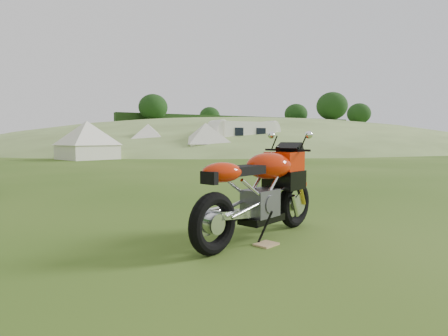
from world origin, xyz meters
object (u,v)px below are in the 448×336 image
plywood_board (266,244)px  caravan (244,138)px  sport_motorcycle (259,185)px  tent_right (206,139)px  tent_left (87,139)px  tent_mid (148,139)px

plywood_board → caravan: (11.83, 20.59, 1.23)m
sport_motorcycle → tent_right: 21.12m
plywood_board → tent_right: (8.33, 19.68, 1.19)m
sport_motorcycle → tent_right: tent_right is taller
plywood_board → tent_left: (0.73, 19.66, 1.18)m
tent_right → tent_left: bearing=-170.5°
plywood_board → tent_left: tent_left is taller
plywood_board → tent_mid: size_ratio=0.09×
tent_mid → tent_left: bearing=-123.9°
caravan → tent_mid: bearing=161.1°
tent_mid → caravan: size_ratio=0.52×
sport_motorcycle → caravan: bearing=38.5°
tent_left → tent_right: size_ratio=0.99×
sport_motorcycle → tent_mid: 23.28m
tent_mid → tent_right: tent_right is taller
tent_mid → caravan: caravan is taller
tent_right → sport_motorcycle: bearing=-103.7°
sport_motorcycle → tent_mid: tent_mid is taller
sport_motorcycle → tent_mid: bearing=55.6°
plywood_board → tent_right: size_ratio=0.09×
sport_motorcycle → tent_right: (8.26, 19.43, 0.57)m
caravan → tent_left: bearing=-174.3°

